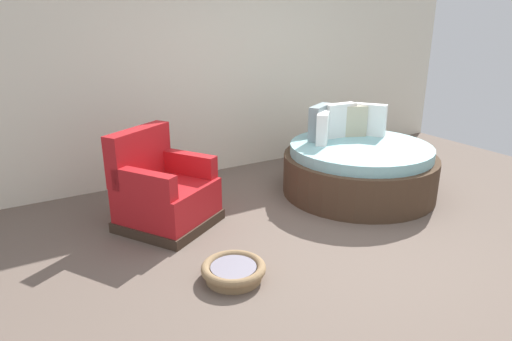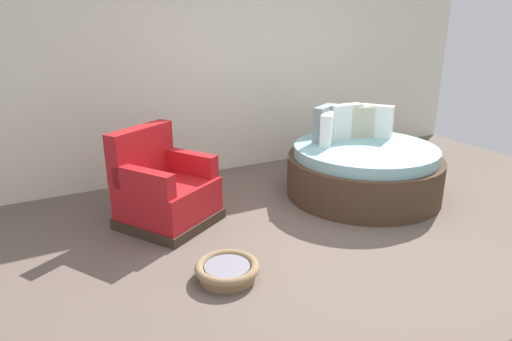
{
  "view_description": "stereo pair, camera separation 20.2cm",
  "coord_description": "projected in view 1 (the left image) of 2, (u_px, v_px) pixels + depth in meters",
  "views": [
    {
      "loc": [
        -2.44,
        -2.66,
        1.96
      ],
      "look_at": [
        -0.36,
        0.85,
        0.55
      ],
      "focal_mm": 31.66,
      "sensor_mm": 36.0,
      "label": 1
    },
    {
      "loc": [
        -2.26,
        -2.76,
        1.96
      ],
      "look_at": [
        -0.36,
        0.85,
        0.55
      ],
      "focal_mm": 31.66,
      "sensor_mm": 36.0,
      "label": 2
    }
  ],
  "objects": [
    {
      "name": "pet_basket",
      "position": [
        234.0,
        271.0,
        3.52
      ],
      "size": [
        0.51,
        0.51,
        0.13
      ],
      "color": "#8E704C",
      "rests_on": "ground_plane"
    },
    {
      "name": "round_daybed",
      "position": [
        358.0,
        167.0,
        5.18
      ],
      "size": [
        1.73,
        1.73,
        0.98
      ],
      "color": "#473323",
      "rests_on": "ground_plane"
    },
    {
      "name": "red_armchair",
      "position": [
        163.0,
        193.0,
        4.36
      ],
      "size": [
        1.1,
        1.1,
        0.94
      ],
      "color": "#38281E",
      "rests_on": "ground_plane"
    },
    {
      "name": "back_wall",
      "position": [
        211.0,
        71.0,
        5.65
      ],
      "size": [
        8.0,
        0.12,
        2.6
      ],
      "primitive_type": "cube",
      "color": "silver",
      "rests_on": "ground_plane"
    },
    {
      "name": "ground_plane",
      "position": [
        340.0,
        251.0,
        3.98
      ],
      "size": [
        8.0,
        8.0,
        0.02
      ],
      "primitive_type": "cube",
      "color": "#66564C"
    }
  ]
}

